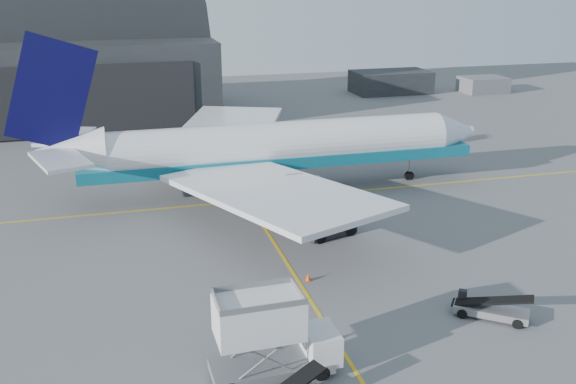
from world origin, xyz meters
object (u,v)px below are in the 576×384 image
object	(u,v)px
pushback_tug	(329,226)
belt_loader_b	(490,309)
airliner	(264,148)
catering_truck	(270,337)

from	to	relation	value
pushback_tug	belt_loader_b	bearing A→B (deg)	-88.68
airliner	pushback_tug	bearing A→B (deg)	-77.13
catering_truck	belt_loader_b	xyz separation A→B (m)	(15.20, 2.44, -1.88)
pushback_tug	belt_loader_b	world-z (taller)	pushback_tug
belt_loader_b	pushback_tug	bearing A→B (deg)	146.32
catering_truck	belt_loader_b	size ratio (longest dim) A/B	1.53
catering_truck	pushback_tug	bearing A→B (deg)	61.12
airliner	catering_truck	bearing A→B (deg)	-102.57
airliner	pushback_tug	size ratio (longest dim) A/B	9.37
catering_truck	belt_loader_b	distance (m)	15.51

